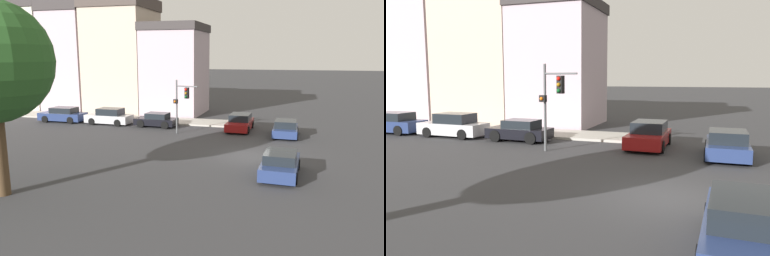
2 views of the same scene
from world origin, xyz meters
TOP-DOWN VIEW (x-y plane):
  - ground_plane at (0.00, 0.00)m, footprint 300.00×300.00m
  - rowhouse_backdrop at (16.72, 21.07)m, footprint 8.18×25.98m
  - traffic_signal at (5.61, 6.41)m, footprint 0.54×2.12m
  - crossing_car_0 at (-3.53, -2.10)m, footprint 4.35×2.17m
  - crossing_car_1 at (7.05, -2.06)m, footprint 4.10×2.05m
  - crossing_car_2 at (8.56, 1.91)m, footprint 4.40×2.12m
  - parked_car_0 at (8.08, 9.62)m, footprint 1.94×3.90m
  - parked_car_1 at (8.13, 14.48)m, footprint 2.04×4.47m
  - parked_car_2 at (8.12, 19.58)m, footprint 2.05×4.57m

SIDE VIEW (x-z plane):
  - ground_plane at x=0.00m, z-range 0.00..0.00m
  - parked_car_0 at x=8.08m, z-range -0.02..1.28m
  - crossing_car_1 at x=7.05m, z-range -0.04..1.31m
  - crossing_car_0 at x=-3.53m, z-range -0.03..1.33m
  - crossing_car_2 at x=8.56m, z-range -0.04..1.40m
  - parked_car_2 at x=8.12m, z-range -0.03..1.43m
  - parked_car_1 at x=8.13m, z-range -0.05..1.50m
  - traffic_signal at x=5.61m, z-range 0.72..5.26m
  - rowhouse_backdrop at x=16.72m, z-range -0.32..12.81m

